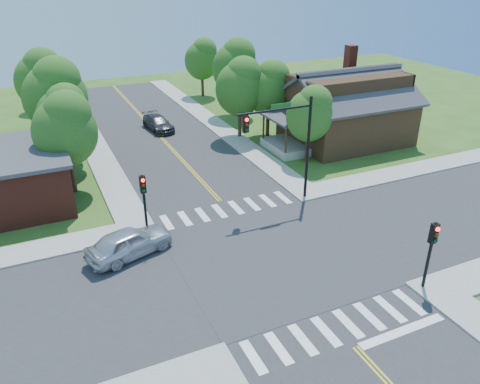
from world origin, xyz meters
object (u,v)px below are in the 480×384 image
signal_pole_nw (144,193)px  house_ne (346,105)px  car_silver (129,243)px  car_dgrey (158,124)px  signal_pole_se (432,244)px  signal_mast_ne (287,135)px

signal_pole_nw → house_ne: (20.71, 8.66, 0.67)m
signal_pole_nw → car_silver: signal_pole_nw is taller
car_dgrey → signal_pole_se: bearing=-86.9°
house_ne → signal_pole_se: bearing=-115.6°
car_dgrey → signal_pole_nw: bearing=-114.5°
signal_mast_ne → car_silver: size_ratio=1.38×
signal_mast_ne → car_dgrey: (-3.53, 18.69, -4.17)m
signal_pole_nw → car_dgrey: (5.99, 18.70, -1.98)m
signal_pole_se → signal_pole_nw: same height
car_silver → car_dgrey: size_ratio=1.07×
signal_pole_nw → car_dgrey: bearing=72.3°
house_ne → car_silver: 24.79m
signal_pole_nw → house_ne: house_ne is taller
car_dgrey → car_silver: bearing=-116.6°
signal_pole_se → car_dgrey: size_ratio=0.78×
signal_mast_ne → house_ne: size_ratio=0.55×
signal_pole_se → house_ne: house_ne is taller
signal_pole_se → house_ne: 22.03m
signal_mast_ne → signal_pole_se: size_ratio=1.89×
signal_pole_nw → house_ne: 22.45m
car_silver → car_dgrey: (7.49, 20.78, -0.15)m
signal_pole_nw → car_silver: 3.15m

